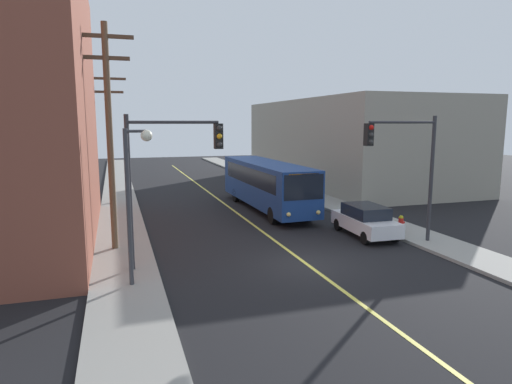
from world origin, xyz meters
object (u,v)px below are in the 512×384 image
(city_bus, at_px, (266,183))
(parked_car_white, at_px, (365,220))
(traffic_signal_right_corner, at_px, (405,156))
(utility_pole_near, at_px, (109,128))
(street_lamp_left, at_px, (134,184))
(traffic_signal_left_corner, at_px, (169,163))
(utility_pole_mid, at_px, (110,131))
(fire_hydrant, at_px, (401,223))

(city_bus, height_order, parked_car_white, city_bus)
(city_bus, height_order, traffic_signal_right_corner, traffic_signal_right_corner)
(city_bus, bearing_deg, utility_pole_near, -143.58)
(street_lamp_left, bearing_deg, traffic_signal_left_corner, 49.84)
(traffic_signal_left_corner, height_order, street_lamp_left, traffic_signal_left_corner)
(utility_pole_near, height_order, utility_pole_mid, utility_pole_near)
(fire_hydrant, bearing_deg, parked_car_white, 175.61)
(traffic_signal_left_corner, relative_size, fire_hydrant, 7.14)
(parked_car_white, distance_m, fire_hydrant, 2.08)
(utility_pole_near, bearing_deg, street_lamp_left, -81.35)
(traffic_signal_left_corner, bearing_deg, street_lamp_left, -130.16)
(parked_car_white, xyz_separation_m, traffic_signal_left_corner, (-10.20, -2.33, 3.46))
(traffic_signal_left_corner, bearing_deg, parked_car_white, 12.84)
(fire_hydrant, bearing_deg, city_bus, 118.90)
(parked_car_white, height_order, traffic_signal_left_corner, traffic_signal_left_corner)
(traffic_signal_right_corner, bearing_deg, utility_pole_mid, 130.11)
(city_bus, bearing_deg, parked_car_white, -72.58)
(utility_pole_near, bearing_deg, utility_pole_mid, 90.20)
(city_bus, relative_size, street_lamp_left, 2.22)
(traffic_signal_right_corner, bearing_deg, city_bus, 107.06)
(street_lamp_left, relative_size, fire_hydrant, 6.55)
(street_lamp_left, xyz_separation_m, fire_hydrant, (13.68, 3.85, -3.16))
(city_bus, bearing_deg, traffic_signal_left_corner, -125.70)
(city_bus, relative_size, utility_pole_near, 1.23)
(parked_car_white, height_order, traffic_signal_right_corner, traffic_signal_right_corner)
(utility_pole_mid, bearing_deg, traffic_signal_right_corner, -49.89)
(city_bus, xyz_separation_m, street_lamp_left, (-9.03, -12.27, 1.92))
(utility_pole_mid, height_order, street_lamp_left, utility_pole_mid)
(traffic_signal_right_corner, distance_m, street_lamp_left, 12.38)
(parked_car_white, height_order, street_lamp_left, street_lamp_left)
(utility_pole_near, relative_size, utility_pole_mid, 1.07)
(fire_hydrant, bearing_deg, traffic_signal_left_corner, -169.97)
(utility_pole_near, height_order, traffic_signal_left_corner, utility_pole_near)
(parked_car_white, distance_m, utility_pole_near, 13.32)
(city_bus, bearing_deg, fire_hydrant, -61.10)
(utility_pole_mid, distance_m, traffic_signal_left_corner, 15.80)
(street_lamp_left, bearing_deg, parked_car_white, 19.01)
(parked_car_white, bearing_deg, traffic_signal_right_corner, -74.30)
(utility_pole_near, xyz_separation_m, utility_pole_mid, (-0.04, 12.25, -0.35))
(utility_pole_mid, bearing_deg, fire_hydrant, -42.87)
(street_lamp_left, height_order, fire_hydrant, street_lamp_left)
(city_bus, height_order, utility_pole_near, utility_pole_near)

